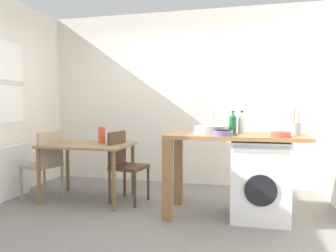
{
  "coord_description": "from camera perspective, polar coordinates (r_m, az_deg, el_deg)",
  "views": [
    {
      "loc": [
        1.01,
        -3.18,
        1.24
      ],
      "look_at": [
        0.14,
        0.45,
        0.99
      ],
      "focal_mm": 33.75,
      "sensor_mm": 36.0,
      "label": 1
    }
  ],
  "objects": [
    {
      "name": "bottle_tall_green",
      "position": [
        3.62,
        11.62,
        0.47
      ],
      "size": [
        0.08,
        0.08,
        0.26
      ],
      "color": "#19592D",
      "rests_on": "kitchen_counter"
    },
    {
      "name": "dining_table",
      "position": [
        4.24,
        -14.27,
        -4.43
      ],
      "size": [
        1.1,
        0.76,
        0.74
      ],
      "color": "olive",
      "rests_on": "ground_plane"
    },
    {
      "name": "sink_basin",
      "position": [
        3.57,
        7.87,
        -0.68
      ],
      "size": [
        0.38,
        0.38,
        0.09
      ],
      "primitive_type": "cylinder",
      "color": "#9EA0A5",
      "rests_on": "kitchen_counter"
    },
    {
      "name": "bottle_squat_brown",
      "position": [
        3.68,
        13.19,
        0.51
      ],
      "size": [
        0.08,
        0.08,
        0.26
      ],
      "color": "silver",
      "rests_on": "kitchen_counter"
    },
    {
      "name": "mixing_bowl",
      "position": [
        3.36,
        9.86,
        -1.19
      ],
      "size": [
        0.21,
        0.21,
        0.06
      ],
      "color": "slate",
      "rests_on": "kitchen_counter"
    },
    {
      "name": "kitchen_counter",
      "position": [
        3.58,
        8.66,
        -3.94
      ],
      "size": [
        1.5,
        0.68,
        0.92
      ],
      "color": "#9E7042",
      "rests_on": "ground_plane"
    },
    {
      "name": "wall_back",
      "position": [
        5.04,
        1.97,
        5.01
      ],
      "size": [
        4.6,
        0.1,
        2.7
      ],
      "primitive_type": "cube",
      "color": "silver",
      "rests_on": "ground_plane"
    },
    {
      "name": "chair_person_seat",
      "position": [
        4.44,
        -21.28,
        -5.97
      ],
      "size": [
        0.5,
        0.5,
        0.9
      ],
      "rotation": [
        0.0,
        0.0,
        1.28
      ],
      "color": "gray",
      "rests_on": "ground_plane"
    },
    {
      "name": "tap",
      "position": [
        3.74,
        8.16,
        0.98
      ],
      "size": [
        0.02,
        0.02,
        0.28
      ],
      "primitive_type": "cylinder",
      "color": "#B2B2B7",
      "rests_on": "kitchen_counter"
    },
    {
      "name": "colander",
      "position": [
        3.35,
        19.7,
        -1.38
      ],
      "size": [
        0.2,
        0.2,
        0.06
      ],
      "color": "#D84C38",
      "rests_on": "kitchen_counter"
    },
    {
      "name": "washing_machine",
      "position": [
        3.63,
        16.17,
        -9.26
      ],
      "size": [
        0.6,
        0.61,
        0.86
      ],
      "color": "white",
      "rests_on": "ground_plane"
    },
    {
      "name": "scissors",
      "position": [
        3.46,
        11.2,
        -1.53
      ],
      "size": [
        0.15,
        0.06,
        0.01
      ],
      "color": "#B2B2B7",
      "rests_on": "kitchen_counter"
    },
    {
      "name": "radiator",
      "position": [
        4.7,
        -27.19,
        -7.55
      ],
      "size": [
        0.1,
        0.8,
        0.7
      ],
      "primitive_type": "cube",
      "color": "white",
      "rests_on": "ground_plane"
    },
    {
      "name": "vase",
      "position": [
        4.24,
        -11.89,
        -1.62
      ],
      "size": [
        0.09,
        0.09,
        0.22
      ],
      "primitive_type": "cylinder",
      "color": "#D84C38",
      "rests_on": "dining_table"
    },
    {
      "name": "utensil_crock",
      "position": [
        3.64,
        22.08,
        -0.44
      ],
      "size": [
        0.11,
        0.11,
        0.3
      ],
      "color": "gray",
      "rests_on": "kitchen_counter"
    },
    {
      "name": "ground_plane",
      "position": [
        3.56,
        -4.01,
        -16.59
      ],
      "size": [
        5.46,
        5.46,
        0.0
      ],
      "primitive_type": "plane",
      "color": "slate"
    },
    {
      "name": "chair_opposite",
      "position": [
        4.12,
        -7.92,
        -6.5
      ],
      "size": [
        0.46,
        0.46,
        0.9
      ],
      "rotation": [
        0.0,
        0.0,
        -1.74
      ],
      "color": "#4C3323",
      "rests_on": "ground_plane"
    }
  ]
}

